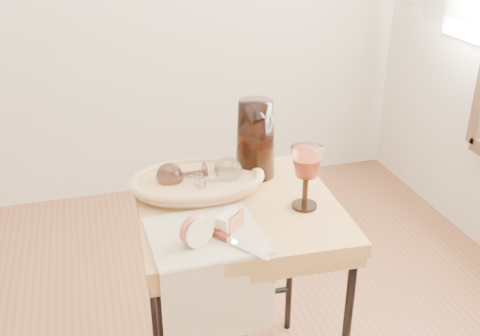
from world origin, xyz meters
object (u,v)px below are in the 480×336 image
object	(u,v)px
goblet_lying_b	(216,175)
wine_goblet	(306,178)
apple_half	(195,229)
table_knife	(234,242)
goblet_lying_a	(185,174)
side_table	(238,304)
pitcher	(255,139)
bread_basket	(197,184)
tea_towel	(205,235)

from	to	relation	value
goblet_lying_b	wine_goblet	world-z (taller)	wine_goblet
apple_half	table_knife	world-z (taller)	apple_half
goblet_lying_a	wine_goblet	bearing A→B (deg)	144.48
side_table	pitcher	size ratio (longest dim) A/B	2.54
goblet_lying_a	apple_half	bearing A→B (deg)	80.77
pitcher	apple_half	world-z (taller)	pitcher
bread_basket	apple_half	distance (m)	0.29
goblet_lying_a	apple_half	size ratio (longest dim) A/B	1.50
bread_basket	goblet_lying_a	size ratio (longest dim) A/B	2.74
tea_towel	wine_goblet	world-z (taller)	wine_goblet
side_table	goblet_lying_a	world-z (taller)	goblet_lying_a
tea_towel	goblet_lying_a	distance (m)	0.27
goblet_lying_b	apple_half	xyz separation A→B (m)	(-0.12, -0.26, -0.01)
side_table	tea_towel	distance (m)	0.40
tea_towel	apple_half	distance (m)	0.06
goblet_lying_b	table_knife	distance (m)	0.29
side_table	bread_basket	size ratio (longest dim) A/B	2.01
wine_goblet	goblet_lying_b	bearing A→B (deg)	144.42
wine_goblet	apple_half	bearing A→B (deg)	-162.32
goblet_lying_a	side_table	bearing A→B (deg)	133.40
side_table	wine_goblet	world-z (taller)	wine_goblet
apple_half	table_knife	size ratio (longest dim) A/B	0.42
tea_towel	bread_basket	distance (m)	0.25
apple_half	pitcher	bearing A→B (deg)	28.62
side_table	goblet_lying_b	size ratio (longest dim) A/B	5.17
goblet_lying_a	bread_basket	bearing A→B (deg)	150.42
tea_towel	wine_goblet	bearing A→B (deg)	11.24
bread_basket	goblet_lying_b	bearing A→B (deg)	-18.43
pitcher	apple_half	distance (m)	0.43
side_table	pitcher	xyz separation A→B (m)	(0.10, 0.17, 0.47)
bread_basket	wine_goblet	size ratio (longest dim) A/B	1.93
tea_towel	goblet_lying_a	xyz separation A→B (m)	(-0.00, 0.26, 0.05)
goblet_lying_b	table_knife	size ratio (longest dim) A/B	0.67
goblet_lying_b	table_knife	xyz separation A→B (m)	(-0.03, -0.29, -0.04)
pitcher	goblet_lying_a	bearing A→B (deg)	178.42
side_table	tea_towel	xyz separation A→B (m)	(-0.13, -0.14, 0.36)
tea_towel	pitcher	xyz separation A→B (m)	(0.23, 0.31, 0.12)
side_table	pitcher	world-z (taller)	pitcher
apple_half	bread_basket	bearing A→B (deg)	53.21
bread_basket	apple_half	size ratio (longest dim) A/B	4.11
tea_towel	goblet_lying_a	world-z (taller)	goblet_lying_a
apple_half	table_knife	xyz separation A→B (m)	(0.09, -0.03, -0.03)
goblet_lying_b	bread_basket	bearing A→B (deg)	134.22
bread_basket	table_knife	world-z (taller)	bread_basket
goblet_lying_a	apple_half	xyz separation A→B (m)	(-0.03, -0.30, -0.01)
wine_goblet	apple_half	world-z (taller)	wine_goblet
bread_basket	apple_half	bearing A→B (deg)	-99.44
pitcher	side_table	bearing A→B (deg)	-133.93
bread_basket	apple_half	xyz separation A→B (m)	(-0.06, -0.28, 0.02)
side_table	goblet_lying_b	bearing A→B (deg)	117.09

